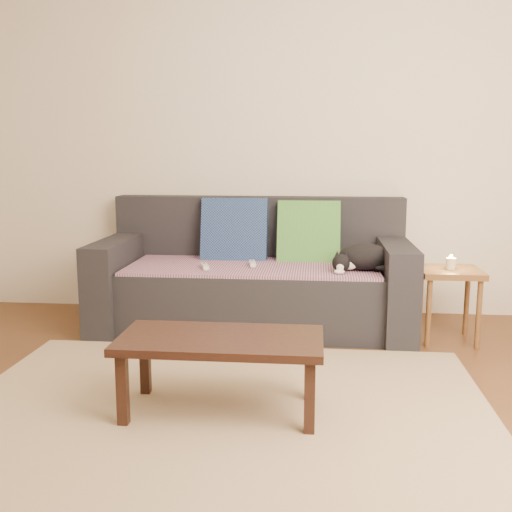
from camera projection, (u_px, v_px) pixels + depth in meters
The scene contains 13 objects.
ground at pixel (218, 424), 2.65m from camera, with size 4.50×4.50×0.00m, color brown.
back_wall at pixel (260, 137), 4.39m from camera, with size 4.50×0.04×2.60m, color beige.
sofa at pixel (254, 281), 4.14m from camera, with size 2.10×0.94×0.87m.
throw_blanket at pixel (253, 266), 4.03m from camera, with size 1.66×0.74×0.02m, color #482D54.
cushion_navy at pixel (235, 232), 4.26m from camera, with size 0.47×0.12×0.47m, color #12264D.
cushion_green at pixel (309, 233), 4.21m from camera, with size 0.44×0.11×0.44m, color #0E5A42.
cat at pixel (362, 257), 3.83m from camera, with size 0.40×0.30×0.17m.
wii_remote_a at pixel (205, 266), 3.89m from camera, with size 0.15×0.04×0.03m, color white.
wii_remote_b at pixel (252, 264), 3.99m from camera, with size 0.15×0.04×0.03m, color white.
side_table at pixel (450, 282), 3.76m from camera, with size 0.37×0.37×0.47m.
candle at pixel (451, 263), 3.74m from camera, with size 0.06×0.06×0.09m.
rug at pixel (223, 408), 2.79m from camera, with size 2.50×1.80×0.01m, color tan.
coffee_table at pixel (221, 346), 2.70m from camera, with size 0.92×0.46×0.37m.
Camera 1 is at (0.42, -2.45, 1.18)m, focal length 42.00 mm.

